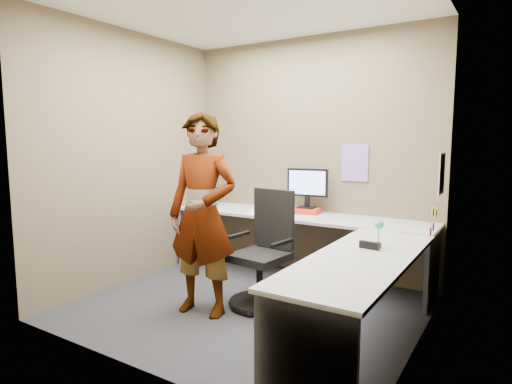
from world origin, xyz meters
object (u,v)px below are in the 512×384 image
Objects in this scene: desk at (308,243)px; office_chair at (264,259)px; person at (202,215)px; monitor at (307,185)px.

desk is 0.45m from office_chair.
desk is 1.67× the size of person.
person is at bearing -110.37° from monitor.
person is (-0.37, -0.44, 0.46)m from office_chair.
monitor is 1.47m from person.
office_chair is at bearing -143.65° from desk.
office_chair is 0.73m from person.
desk is at bearing 42.62° from office_chair.
person is (-0.70, -0.69, 0.30)m from desk.
office_chair is at bearing -95.45° from monitor.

